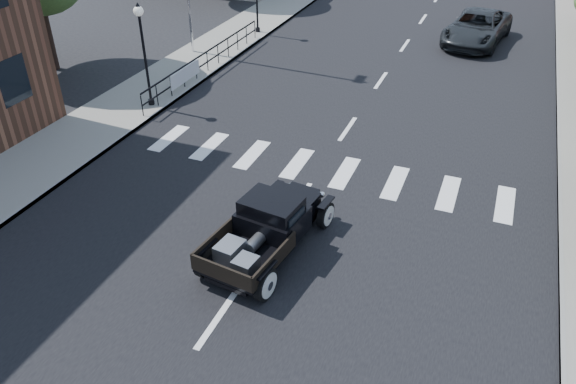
% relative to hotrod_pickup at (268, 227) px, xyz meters
% --- Properties ---
extents(ground, '(120.00, 120.00, 0.00)m').
position_rel_hotrod_pickup_xyz_m(ground, '(-0.09, 0.43, -0.75)').
color(ground, black).
rests_on(ground, ground).
extents(road, '(14.00, 80.00, 0.02)m').
position_rel_hotrod_pickup_xyz_m(road, '(-0.09, 15.43, -0.74)').
color(road, black).
rests_on(road, ground).
extents(road_markings, '(12.00, 60.00, 0.06)m').
position_rel_hotrod_pickup_xyz_m(road_markings, '(-0.09, 10.43, -0.75)').
color(road_markings, silver).
rests_on(road_markings, ground).
extents(sidewalk_left, '(3.00, 80.00, 0.15)m').
position_rel_hotrod_pickup_xyz_m(sidewalk_left, '(-8.59, 15.43, -0.67)').
color(sidewalk_left, gray).
rests_on(sidewalk_left, ground).
extents(railing, '(0.08, 10.00, 1.00)m').
position_rel_hotrod_pickup_xyz_m(railing, '(-7.39, 10.43, -0.10)').
color(railing, black).
rests_on(railing, sidewalk_left).
extents(banner, '(0.04, 2.20, 0.60)m').
position_rel_hotrod_pickup_xyz_m(banner, '(-7.31, 8.43, -0.30)').
color(banner, silver).
rests_on(banner, sidewalk_left).
extents(lamp_post_b, '(0.36, 0.36, 3.86)m').
position_rel_hotrod_pickup_xyz_m(lamp_post_b, '(-7.69, 6.43, 1.33)').
color(lamp_post_b, black).
rests_on(lamp_post_b, sidewalk_left).
extents(hotrod_pickup, '(2.58, 4.56, 1.50)m').
position_rel_hotrod_pickup_xyz_m(hotrod_pickup, '(0.00, 0.00, 0.00)').
color(hotrod_pickup, black).
rests_on(hotrod_pickup, ground).
extents(second_car, '(3.28, 5.80, 1.53)m').
position_rel_hotrod_pickup_xyz_m(second_car, '(3.09, 19.18, 0.01)').
color(second_car, black).
rests_on(second_car, ground).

